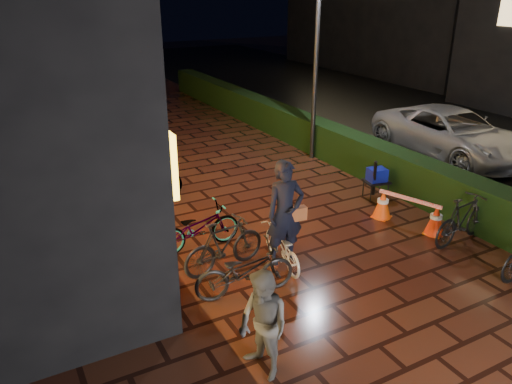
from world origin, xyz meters
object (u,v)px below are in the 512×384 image
van (451,133)px  cart_assembly (377,177)px  traffic_barrier (408,211)px  bystander_person (263,325)px  cyclist (284,229)px

van → cart_assembly: (-4.14, -1.44, -0.16)m
traffic_barrier → cart_assembly: cart_assembly is taller
bystander_person → cyclist: cyclist is taller
cyclist → van: bearing=21.8°
bystander_person → cart_assembly: size_ratio=1.43×
bystander_person → cyclist: size_ratio=0.74×
bystander_person → traffic_barrier: bearing=107.0°
van → cart_assembly: size_ratio=4.70×
cart_assembly → cyclist: bearing=-155.4°
bystander_person → cyclist: bearing=134.2°
traffic_barrier → cart_assembly: size_ratio=1.48×
van → bystander_person: bearing=-148.9°
cyclist → traffic_barrier: cyclist is taller
cart_assembly → traffic_barrier: bearing=-105.0°
bystander_person → cart_assembly: 6.58m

